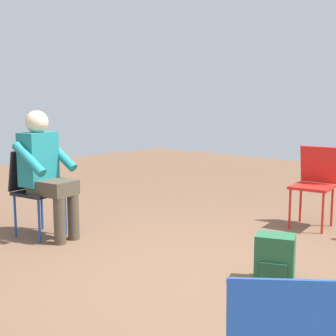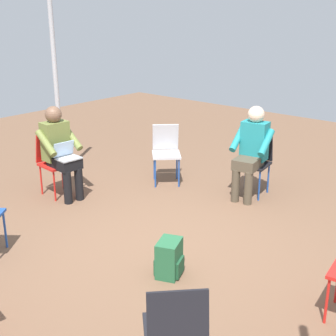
{
  "view_description": "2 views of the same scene",
  "coord_description": "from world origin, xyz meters",
  "px_view_note": "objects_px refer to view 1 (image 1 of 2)",
  "views": [
    {
      "loc": [
        1.94,
        -2.56,
        1.34
      ],
      "look_at": [
        -0.04,
        -0.34,
        0.9
      ],
      "focal_mm": 50.0,
      "sensor_mm": 36.0,
      "label": 1
    },
    {
      "loc": [
        3.34,
        3.01,
        2.45
      ],
      "look_at": [
        0.03,
        0.17,
        0.96
      ],
      "focal_mm": 50.0,
      "sensor_mm": 36.0,
      "label": 2
    }
  ],
  "objects_px": {
    "chair_north": "(314,180)",
    "person_in_teal": "(45,168)",
    "chair_west": "(34,186)",
    "backpack_near_laptop_user": "(275,261)"
  },
  "relations": [
    {
      "from": "chair_north",
      "to": "person_in_teal",
      "type": "height_order",
      "value": "person_in_teal"
    },
    {
      "from": "person_in_teal",
      "to": "backpack_near_laptop_user",
      "type": "bearing_deg",
      "value": 92.89
    },
    {
      "from": "chair_west",
      "to": "backpack_near_laptop_user",
      "type": "distance_m",
      "value": 2.47
    },
    {
      "from": "chair_north",
      "to": "person_in_teal",
      "type": "bearing_deg",
      "value": 42.79
    },
    {
      "from": "chair_north",
      "to": "backpack_near_laptop_user",
      "type": "relative_size",
      "value": 2.36
    },
    {
      "from": "chair_north",
      "to": "person_in_teal",
      "type": "xyz_separation_m",
      "value": [
        -1.77,
        -2.13,
        0.2
      ]
    },
    {
      "from": "chair_west",
      "to": "chair_north",
      "type": "xyz_separation_m",
      "value": [
        1.93,
        2.15,
        0.0
      ]
    },
    {
      "from": "person_in_teal",
      "to": "backpack_near_laptop_user",
      "type": "xyz_separation_m",
      "value": [
        2.23,
        0.46,
        -0.54
      ]
    },
    {
      "from": "chair_west",
      "to": "chair_north",
      "type": "relative_size",
      "value": 1.0
    },
    {
      "from": "chair_west",
      "to": "person_in_teal",
      "type": "height_order",
      "value": "person_in_teal"
    }
  ]
}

